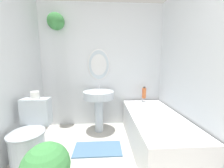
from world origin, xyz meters
name	(u,v)px	position (x,y,z in m)	size (l,w,h in m)	color
wall_back	(99,64)	(-0.06, 2.59, 1.26)	(2.49, 0.30, 2.40)	silver
wall_right	(209,69)	(1.21, 1.29, 1.20)	(0.06, 2.69, 2.40)	silver
toilet	(30,139)	(-0.91, 1.49, 0.32)	(0.42, 0.58, 0.79)	silver
pedestal_sink	(99,100)	(-0.07, 2.26, 0.59)	(0.55, 0.55, 0.86)	silver
bathtub	(155,130)	(0.80, 1.72, 0.27)	(0.74, 1.60, 0.59)	silver
shampoo_bottle	(144,93)	(0.82, 2.41, 0.69)	(0.08, 0.08, 0.22)	#DB6633
bath_mat	(98,149)	(-0.07, 1.69, 0.01)	(0.70, 0.37, 0.02)	#4C7093
toilet_paper_roll	(35,95)	(-0.91, 1.70, 0.84)	(0.11, 0.11, 0.10)	white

